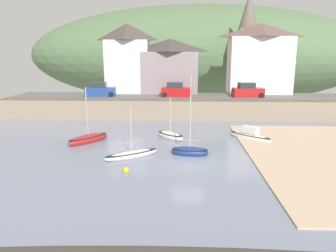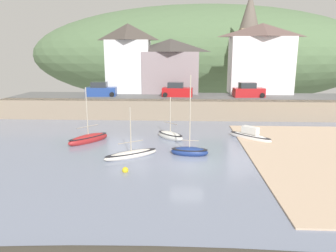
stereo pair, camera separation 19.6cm
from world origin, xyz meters
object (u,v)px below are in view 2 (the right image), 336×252
(motorboat_with_cabin, at_px, (250,136))
(parked_car_by_wall, at_px, (177,91))
(church_with_spire, at_px, (248,41))
(parked_car_near_slipway, at_px, (101,90))
(parked_car_end_of_row, at_px, (248,91))
(waterfront_building_centre, at_px, (171,66))
(mooring_buoy, at_px, (125,170))
(rowboat_small_beached, at_px, (190,151))
(waterfront_building_right, at_px, (261,58))
(fishing_boat_green, at_px, (170,136))
(waterfront_building_left, at_px, (129,58))
(sailboat_white_hull, at_px, (88,139))
(sailboat_blue_trim, at_px, (131,154))

(motorboat_with_cabin, xyz_separation_m, parked_car_by_wall, (-7.36, 13.31, 2.86))
(church_with_spire, xyz_separation_m, parked_car_near_slipway, (-21.54, -8.50, -6.94))
(parked_car_end_of_row, bearing_deg, waterfront_building_centre, 151.46)
(mooring_buoy, bearing_deg, parked_car_near_slipway, 108.14)
(mooring_buoy, bearing_deg, parked_car_end_of_row, 60.37)
(rowboat_small_beached, bearing_deg, waterfront_building_right, 71.67)
(parked_car_near_slipway, bearing_deg, parked_car_by_wall, -4.03)
(parked_car_by_wall, xyz_separation_m, mooring_buoy, (-3.17, -22.59, -3.07))
(waterfront_building_centre, bearing_deg, waterfront_building_right, -0.00)
(rowboat_small_beached, bearing_deg, fishing_boat_green, 116.24)
(parked_car_by_wall, bearing_deg, waterfront_building_centre, 107.86)
(waterfront_building_left, xyz_separation_m, parked_car_by_wall, (7.34, -4.50, -4.33))
(parked_car_near_slipway, xyz_separation_m, mooring_buoy, (7.40, -22.59, -3.07))
(sailboat_white_hull, relative_size, mooring_buoy, 11.97)
(waterfront_building_right, distance_m, motorboat_with_cabin, 19.77)
(church_with_spire, distance_m, rowboat_small_beached, 30.20)
(waterfront_building_centre, bearing_deg, sailboat_blue_trim, -95.30)
(mooring_buoy, bearing_deg, waterfront_building_right, 60.58)
(parked_car_near_slipway, distance_m, parked_car_by_wall, 10.57)
(waterfront_building_left, height_order, parked_car_by_wall, waterfront_building_left)
(motorboat_with_cabin, relative_size, parked_car_near_slipway, 0.95)
(church_with_spire, xyz_separation_m, sailboat_white_hull, (-18.98, -23.55, -9.82))
(fishing_boat_green, bearing_deg, parked_car_near_slipway, 172.87)
(rowboat_small_beached, relative_size, parked_car_near_slipway, 1.59)
(parked_car_by_wall, height_order, parked_car_end_of_row, same)
(sailboat_blue_trim, height_order, parked_car_by_wall, parked_car_by_wall)
(rowboat_small_beached, relative_size, motorboat_with_cabin, 1.67)
(waterfront_building_left, distance_m, parked_car_end_of_row, 18.13)
(fishing_boat_green, xyz_separation_m, parked_car_end_of_row, (10.06, 13.35, 2.92))
(waterfront_building_right, bearing_deg, motorboat_with_cabin, -104.92)
(church_with_spire, relative_size, rowboat_small_beached, 2.25)
(waterfront_building_left, distance_m, sailboat_white_hull, 20.85)
(waterfront_building_centre, xyz_separation_m, sailboat_blue_trim, (-2.21, -23.78, -6.19))
(waterfront_building_left, height_order, parked_car_near_slipway, waterfront_building_left)
(sailboat_blue_trim, bearing_deg, parked_car_near_slipway, 76.53)
(rowboat_small_beached, relative_size, mooring_buoy, 14.85)
(waterfront_building_right, distance_m, sailboat_white_hull, 28.95)
(rowboat_small_beached, bearing_deg, motorboat_with_cabin, 47.25)
(sailboat_white_hull, distance_m, parked_car_by_wall, 17.29)
(church_with_spire, xyz_separation_m, mooring_buoy, (-14.14, -31.09, -10.00))
(waterfront_building_right, xyz_separation_m, mooring_buoy, (-15.27, -27.09, -7.35))
(waterfront_building_left, distance_m, parked_car_near_slipway, 7.03)
(waterfront_building_left, distance_m, sailboat_blue_trim, 25.21)
(waterfront_building_left, height_order, waterfront_building_right, waterfront_building_left)
(sailboat_white_hull, xyz_separation_m, parked_car_by_wall, (8.01, 15.05, 2.89))
(sailboat_blue_trim, height_order, parked_car_end_of_row, parked_car_end_of_row)
(waterfront_building_centre, distance_m, waterfront_building_right, 13.22)
(church_with_spire, height_order, parked_car_near_slipway, church_with_spire)
(church_with_spire, bearing_deg, parked_car_by_wall, -142.22)
(motorboat_with_cabin, bearing_deg, parked_car_end_of_row, 123.91)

